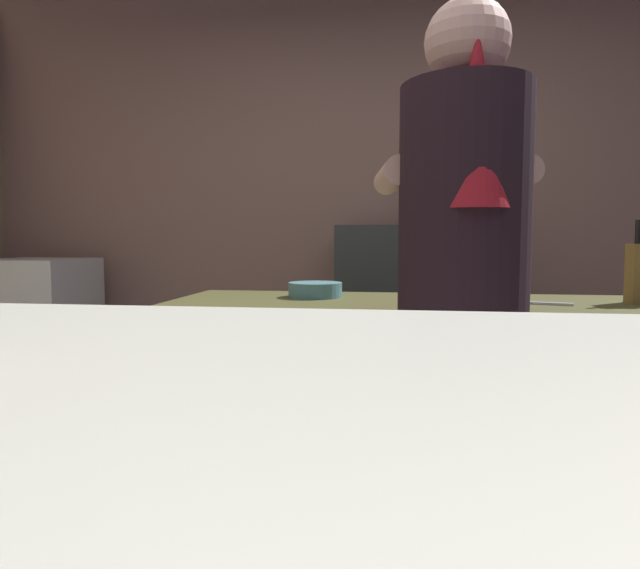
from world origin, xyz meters
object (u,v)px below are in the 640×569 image
(bartender, at_px, (463,281))
(bottle_soy, at_px, (432,208))
(mini_fridge, at_px, (38,340))
(mixing_bowl, at_px, (315,290))
(chefs_knife, at_px, (534,303))
(bottle_olive_oil, at_px, (414,207))
(bottle_hot_sauce, at_px, (430,209))

(bartender, relative_size, bottle_soy, 7.15)
(mini_fridge, height_order, bottle_soy, bottle_soy)
(bottle_soy, bearing_deg, bartender, -90.63)
(mixing_bowl, bearing_deg, chefs_knife, -9.21)
(bottle_olive_oil, distance_m, bottle_soy, 0.11)
(bartender, height_order, bottle_olive_oil, bartender)
(bartender, relative_size, bottle_olive_oil, 6.54)
(bartender, height_order, chefs_knife, bartender)
(bartender, bearing_deg, mini_fridge, 49.16)
(mini_fridge, height_order, bartender, bartender)
(mixing_bowl, distance_m, bottle_soy, 1.26)
(bartender, height_order, bottle_hot_sauce, bartender)
(mixing_bowl, distance_m, chefs_knife, 0.76)
(mixing_bowl, bearing_deg, bottle_olive_oil, 71.24)
(bartender, xyz_separation_m, bottle_olive_oil, (-0.08, 1.68, 0.29))
(bottle_hot_sauce, bearing_deg, mini_fridge, -174.62)
(chefs_knife, height_order, bottle_soy, bottle_soy)
(bottle_olive_oil, xyz_separation_m, bottle_hot_sauce, (0.10, 0.08, -0.01))
(mixing_bowl, xyz_separation_m, bottle_olive_oil, (0.39, 1.15, 0.37))
(chefs_knife, height_order, bottle_hot_sauce, bottle_hot_sauce)
(bottle_hot_sauce, bearing_deg, chefs_knife, -78.99)
(bartender, bearing_deg, bottle_olive_oil, -4.55)
(mini_fridge, bearing_deg, bottle_soy, 2.05)
(mini_fridge, xyz_separation_m, chefs_knife, (2.61, -1.14, 0.40))
(mixing_bowl, xyz_separation_m, chefs_knife, (0.75, -0.12, -0.02))
(bartender, bearing_deg, bottle_hot_sauce, -7.86)
(mini_fridge, height_order, mixing_bowl, mini_fridge)
(bartender, distance_m, bottle_hot_sauce, 1.78)
(mini_fridge, relative_size, chefs_knife, 4.12)
(bartender, bearing_deg, bottle_soy, -7.98)
(mini_fridge, distance_m, bottle_olive_oil, 2.39)
(bartender, relative_size, chefs_knife, 7.16)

